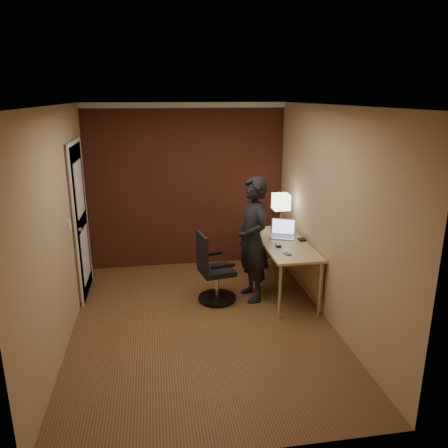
{
  "coord_description": "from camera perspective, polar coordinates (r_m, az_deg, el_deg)",
  "views": [
    {
      "loc": [
        -0.49,
        -4.62,
        2.61
      ],
      "look_at": [
        0.35,
        0.55,
        1.05
      ],
      "focal_mm": 35.0,
      "sensor_mm": 36.0,
      "label": 1
    }
  ],
  "objects": [
    {
      "name": "phone",
      "position": [
        5.4,
        8.27,
        -3.89
      ],
      "size": [
        0.1,
        0.13,
        0.01
      ],
      "primitive_type": "cube",
      "rotation": [
        0.0,
        0.0,
        0.37
      ],
      "color": "black",
      "rests_on": "desk"
    },
    {
      "name": "mouse",
      "position": [
        5.65,
        7.11,
        -2.79
      ],
      "size": [
        0.07,
        0.1,
        0.03
      ],
      "primitive_type": "cube",
      "rotation": [
        0.0,
        0.0,
        -0.09
      ],
      "color": "black",
      "rests_on": "desk"
    },
    {
      "name": "wallet",
      "position": [
        5.94,
        10.12,
        -2.02
      ],
      "size": [
        0.09,
        0.11,
        0.02
      ],
      "primitive_type": "cube",
      "rotation": [
        0.0,
        0.0,
        0.03
      ],
      "color": "black",
      "rests_on": "desk"
    },
    {
      "name": "desk",
      "position": [
        5.9,
        8.53,
        -3.48
      ],
      "size": [
        0.6,
        1.5,
        0.73
      ],
      "color": "#D9BF7D",
      "rests_on": "ground"
    },
    {
      "name": "room",
      "position": [
        6.29,
        -7.09,
        5.07
      ],
      "size": [
        4.0,
        4.0,
        4.0
      ],
      "color": "brown",
      "rests_on": "ground"
    },
    {
      "name": "laptop",
      "position": [
        6.05,
        7.65,
        -1.02
      ],
      "size": [
        0.4,
        0.36,
        0.23
      ],
      "color": "silver",
      "rests_on": "desk"
    },
    {
      "name": "person",
      "position": [
        5.62,
        3.8,
        -2.05
      ],
      "size": [
        0.5,
        0.66,
        1.63
      ],
      "primitive_type": "imported",
      "rotation": [
        0.0,
        0.0,
        -1.37
      ],
      "color": "black",
      "rests_on": "ground"
    },
    {
      "name": "desk_lamp",
      "position": [
        6.21,
        7.46,
        2.83
      ],
      "size": [
        0.22,
        0.22,
        0.54
      ],
      "color": "silver",
      "rests_on": "desk"
    },
    {
      "name": "office_chair",
      "position": [
        5.67,
        -1.49,
        -6.33
      ],
      "size": [
        0.5,
        0.55,
        0.91
      ],
      "color": "black",
      "rests_on": "ground"
    }
  ]
}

